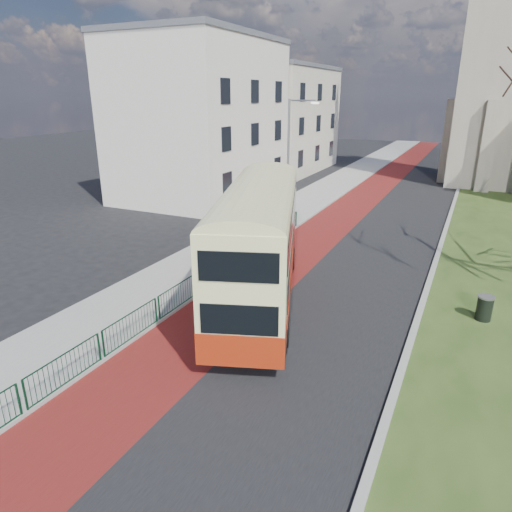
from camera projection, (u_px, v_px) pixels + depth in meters
The scene contains 12 objects.
ground at pixel (212, 352), 15.75m from camera, with size 160.00×160.00×0.00m, color black.
road_carriageway at pixel (376, 220), 32.13m from camera, with size 9.00×120.00×0.01m, color black.
bus_lane at pixel (339, 216), 33.23m from camera, with size 3.40×120.00×0.01m, color #591414.
pavement_west at pixel (290, 210), 34.76m from camera, with size 4.00×120.00×0.12m, color gray.
kerb_west at pixel (315, 213), 33.94m from camera, with size 0.25×120.00×0.13m, color #999993.
kerb_east at pixel (448, 220), 31.93m from camera, with size 0.25×80.00×0.13m, color #999993.
pedestrian_railing at pixel (201, 282), 20.17m from camera, with size 0.07×24.00×1.12m.
street_block_near at pixel (201, 118), 37.97m from camera, with size 10.30×14.30×13.00m.
street_block_far at pixel (276, 119), 51.81m from camera, with size 10.30×16.30×11.50m.
streetlamp at pixel (290, 153), 31.28m from camera, with size 2.13×0.18×8.00m.
bus at pixel (259, 239), 18.65m from camera, with size 6.53×12.00×4.92m.
litter_bin at pixel (484, 308), 17.76m from camera, with size 0.82×0.82×1.00m.
Camera 1 is at (7.32, -11.72, 8.40)m, focal length 32.00 mm.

